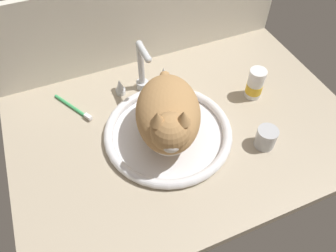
# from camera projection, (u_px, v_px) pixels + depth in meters

# --- Properties ---
(countertop) EXTENTS (1.01, 0.68, 0.03)m
(countertop) POSITION_uv_depth(u_px,v_px,m) (185.00, 130.00, 0.98)
(countertop) COLOR #B7A88E
(countertop) RESTS_ON ground
(backsplash_wall) EXTENTS (1.01, 0.02, 0.33)m
(backsplash_wall) POSITION_uv_depth(u_px,v_px,m) (142.00, 25.00, 1.07)
(backsplash_wall) COLOR silver
(backsplash_wall) RESTS_ON ground
(sink_basin) EXTENTS (0.37, 0.37, 0.03)m
(sink_basin) POSITION_uv_depth(u_px,v_px,m) (168.00, 132.00, 0.94)
(sink_basin) COLOR white
(sink_basin) RESTS_ON countertop
(faucet) EXTENTS (0.18, 0.11, 0.18)m
(faucet) POSITION_uv_depth(u_px,v_px,m) (142.00, 72.00, 1.01)
(faucet) COLOR silver
(faucet) RESTS_ON countertop
(cat) EXTENTS (0.25, 0.36, 0.19)m
(cat) POSITION_uv_depth(u_px,v_px,m) (168.00, 116.00, 0.86)
(cat) COLOR tan
(cat) RESTS_ON sink_basin
(metal_jar) EXTENTS (0.06, 0.06, 0.06)m
(metal_jar) POSITION_uv_depth(u_px,v_px,m) (266.00, 138.00, 0.90)
(metal_jar) COLOR #B2B5BA
(metal_jar) RESTS_ON countertop
(pill_bottle) EXTENTS (0.05, 0.05, 0.10)m
(pill_bottle) POSITION_uv_depth(u_px,v_px,m) (255.00, 84.00, 1.01)
(pill_bottle) COLOR white
(pill_bottle) RESTS_ON countertop
(toothbrush) EXTENTS (0.09, 0.15, 0.02)m
(toothbrush) POSITION_uv_depth(u_px,v_px,m) (74.00, 108.00, 1.01)
(toothbrush) COLOR #3FB266
(toothbrush) RESTS_ON countertop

